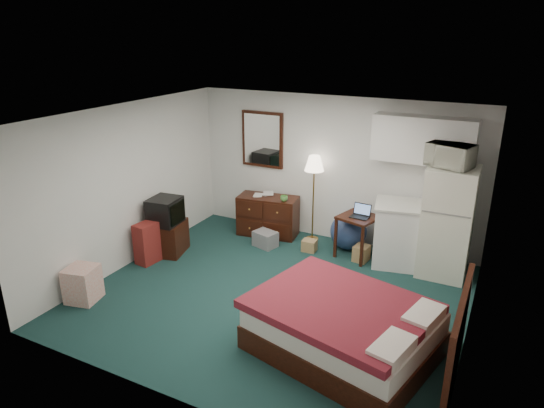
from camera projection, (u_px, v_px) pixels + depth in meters
The scene contains 25 objects.
floor at pixel (274, 295), 6.78m from camera, with size 5.00×4.50×0.01m, color #112C2C.
ceiling at pixel (275, 117), 5.92m from camera, with size 5.00×4.50×0.01m, color white.
walls at pixel (274, 212), 6.35m from camera, with size 5.01×4.51×2.50m.
mirror at pixel (263, 139), 8.65m from camera, with size 0.80×0.06×1.00m, color white, non-canonical shape.
upper_cabinets at pixel (423, 140), 7.24m from camera, with size 1.50×0.35×0.70m, color white, non-canonical shape.
headboard at pixel (458, 339), 4.92m from camera, with size 0.06×1.56×1.00m, color black, non-canonical shape.
dresser at pixel (268, 216), 8.68m from camera, with size 1.05×0.48×0.72m, color black, non-canonical shape.
floor_lamp at pixel (313, 199), 8.33m from camera, with size 0.33×0.33×1.52m, color #C68E43, non-canonical shape.
desk at pixel (357, 237), 7.82m from camera, with size 0.56×0.56×0.71m, color black, non-canonical shape.
exercise_ball at pixel (348, 231), 8.14m from camera, with size 0.61×0.61×0.61m, color navy.
kitchen_counter at pixel (404, 235), 7.53m from camera, with size 0.89×0.68×0.97m, color white, non-canonical shape.
fridge at pixel (447, 222), 7.11m from camera, with size 0.69×0.69×1.68m, color white, non-canonical shape.
bed at pixel (343, 328), 5.52m from camera, with size 1.93×1.50×0.62m, color maroon, non-canonical shape.
tv_stand at pixel (168, 237), 8.01m from camera, with size 0.53×0.58×0.53m, color black, non-canonical shape.
suitcase at pixel (148, 243), 7.66m from camera, with size 0.25×0.40×0.66m, color #5F160A, non-canonical shape.
retail_box at pixel (83, 284), 6.59m from camera, with size 0.39×0.39×0.49m, color white, non-canonical shape.
file_bin at pixel (265, 239), 8.27m from camera, with size 0.38×0.28×0.26m, color gray, non-canonical shape.
cardboard_box_a at pixel (309, 246), 8.10m from camera, with size 0.23×0.19×0.19m, color #978050, non-canonical shape.
cardboard_box_b at pixel (361, 253), 7.76m from camera, with size 0.22×0.26×0.26m, color #978050, non-canonical shape.
laptop at pixel (360, 212), 7.61m from camera, with size 0.29×0.23×0.20m, color black, non-canonical shape.
crt_tv at pixel (165, 211), 7.80m from camera, with size 0.47×0.50×0.43m, color black, non-canonical shape.
microwave at pixel (450, 153), 6.77m from camera, with size 0.60×0.33×0.41m, color white.
book_a at pixel (254, 190), 8.59m from camera, with size 0.16×0.02×0.22m, color #978050.
book_b at pixel (263, 188), 8.65m from camera, with size 0.18×0.02×0.25m, color #978050.
mug at pixel (284, 198), 8.32m from camera, with size 0.13×0.10×0.13m, color #589F47.
Camera 1 is at (2.65, -5.31, 3.52)m, focal length 32.00 mm.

